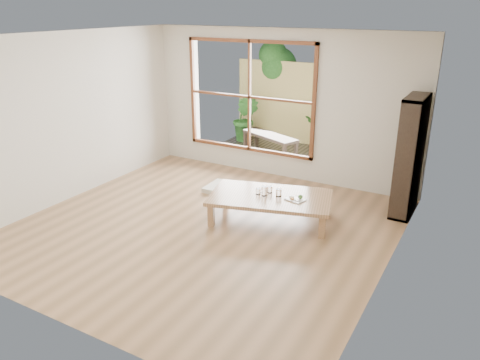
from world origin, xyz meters
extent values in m
plane|color=#AB7E55|center=(0.00, 0.00, 0.00)|extent=(5.00, 5.00, 0.00)
cube|color=#A97752|center=(0.70, 0.66, 0.35)|extent=(1.93, 1.41, 0.05)
cube|color=#A97752|center=(0.06, 0.06, 0.16)|extent=(0.11, 0.11, 0.32)
cube|color=#A97752|center=(-0.16, 0.83, 0.16)|extent=(0.11, 0.11, 0.32)
cube|color=#A97752|center=(1.56, 0.49, 0.16)|extent=(0.11, 0.11, 0.32)
cube|color=#A97752|center=(1.34, 1.26, 0.16)|extent=(0.11, 0.11, 0.32)
cube|color=beige|center=(-0.50, 1.30, 0.04)|extent=(0.55, 0.55, 0.08)
cube|color=#31261B|center=(2.34, 1.90, 0.88)|extent=(0.28, 0.80, 1.77)
cylinder|color=silver|center=(0.62, 0.61, 0.45)|extent=(0.08, 0.08, 0.14)
cylinder|color=silver|center=(0.81, 0.69, 0.44)|extent=(0.08, 0.08, 0.11)
cylinder|color=silver|center=(0.64, 0.75, 0.43)|extent=(0.08, 0.08, 0.10)
cylinder|color=silver|center=(0.52, 0.62, 0.42)|extent=(0.07, 0.07, 0.09)
cube|color=white|center=(1.07, 0.68, 0.39)|extent=(0.30, 0.24, 0.02)
sphere|color=#416A2A|center=(1.13, 0.72, 0.43)|extent=(0.06, 0.06, 0.06)
cube|color=#C4742E|center=(1.04, 0.64, 0.41)|extent=(0.05, 0.05, 0.02)
cube|color=beige|center=(1.00, 0.71, 0.40)|extent=(0.06, 0.06, 0.02)
cylinder|color=silver|center=(1.10, 0.63, 0.40)|extent=(0.15, 0.05, 0.01)
cube|color=#3A332A|center=(-0.60, 3.56, 0.00)|extent=(2.80, 2.00, 0.05)
cube|color=#31261B|center=(-0.67, 3.44, 0.42)|extent=(1.38, 0.89, 0.06)
cube|color=#31261B|center=(-1.31, 3.55, 0.21)|extent=(0.08, 0.08, 0.37)
cube|color=#31261B|center=(-1.18, 3.84, 0.21)|extent=(0.08, 0.08, 0.37)
cube|color=#31261B|center=(-0.16, 3.05, 0.21)|extent=(0.08, 0.08, 0.37)
cube|color=#31261B|center=(-0.03, 3.33, 0.21)|extent=(0.08, 0.08, 0.37)
cube|color=#D1C26B|center=(-0.60, 4.56, 0.90)|extent=(2.80, 0.06, 1.80)
imported|color=#2F6826|center=(0.23, 4.30, 0.52)|extent=(1.09, 1.01, 1.00)
imported|color=#2F6826|center=(-1.59, 4.09, 0.55)|extent=(0.63, 0.53, 1.06)
cylinder|color=#4C3D2D|center=(-1.30, 4.86, 0.80)|extent=(0.14, 0.14, 1.60)
sphere|color=#2F6826|center=(-1.18, 4.86, 1.65)|extent=(0.84, 0.84, 0.84)
sphere|color=#2F6826|center=(-1.45, 4.94, 1.45)|extent=(0.70, 0.70, 0.70)
sphere|color=#2F6826|center=(-1.27, 4.76, 1.90)|extent=(0.64, 0.64, 0.64)
camera|label=1|loc=(3.36, -4.98, 2.97)|focal=35.00mm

